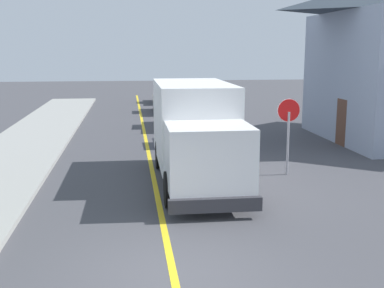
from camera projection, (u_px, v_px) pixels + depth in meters
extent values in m
plane|color=#424247|center=(173.00, 275.00, 9.51)|extent=(120.00, 120.00, 0.00)
cube|color=gold|center=(150.00, 160.00, 19.24)|extent=(0.16, 56.00, 0.01)
cube|color=white|center=(193.00, 121.00, 16.59)|extent=(2.42, 5.01, 2.60)
cube|color=white|center=(209.00, 156.00, 13.26)|extent=(2.29, 2.01, 1.70)
cube|color=#1E2D3D|center=(215.00, 149.00, 12.31)|extent=(2.04, 0.09, 0.75)
cube|color=#2D2D33|center=(215.00, 205.00, 12.41)|extent=(2.40, 0.21, 0.36)
cylinder|color=black|center=(244.00, 187.00, 13.77)|extent=(0.30, 1.00, 1.00)
cylinder|color=black|center=(170.00, 189.00, 13.51)|extent=(0.30, 1.00, 1.00)
cylinder|color=black|center=(216.00, 153.00, 18.20)|extent=(0.30, 1.00, 1.00)
cylinder|color=black|center=(160.00, 155.00, 17.94)|extent=(0.30, 1.00, 1.00)
cube|color=#2D4793|center=(197.00, 132.00, 22.04)|extent=(1.86, 4.42, 0.76)
cube|color=#1E2D3D|center=(197.00, 116.00, 22.06)|extent=(1.61, 1.82, 0.64)
cylinder|color=black|center=(221.00, 144.00, 20.85)|extent=(0.23, 0.64, 0.64)
cylinder|color=black|center=(184.00, 145.00, 20.63)|extent=(0.23, 0.64, 0.64)
cylinder|color=black|center=(209.00, 133.00, 23.58)|extent=(0.23, 0.64, 0.64)
cylinder|color=black|center=(176.00, 134.00, 23.36)|extent=(0.23, 0.64, 0.64)
cube|color=silver|center=(175.00, 116.00, 27.41)|extent=(1.98, 4.47, 0.76)
cube|color=#1E2D3D|center=(175.00, 103.00, 27.42)|extent=(1.66, 1.86, 0.64)
cylinder|color=black|center=(192.00, 125.00, 26.16)|extent=(0.25, 0.65, 0.64)
cylinder|color=black|center=(162.00, 125.00, 26.03)|extent=(0.25, 0.65, 0.64)
cylinder|color=black|center=(188.00, 118.00, 28.92)|extent=(0.25, 0.65, 0.64)
cylinder|color=black|center=(161.00, 118.00, 28.78)|extent=(0.25, 0.65, 0.64)
cube|color=#B7B7BC|center=(167.00, 103.00, 33.83)|extent=(1.81, 4.40, 0.76)
cube|color=#1E2D3D|center=(167.00, 93.00, 33.84)|extent=(1.59, 1.80, 0.64)
cylinder|color=black|center=(181.00, 110.00, 32.62)|extent=(0.22, 0.64, 0.64)
cylinder|color=black|center=(157.00, 110.00, 32.42)|extent=(0.22, 0.64, 0.64)
cylinder|color=black|center=(177.00, 105.00, 35.36)|extent=(0.22, 0.64, 0.64)
cylinder|color=black|center=(155.00, 106.00, 35.16)|extent=(0.22, 0.64, 0.64)
cube|color=#4C564C|center=(166.00, 95.00, 39.99)|extent=(1.86, 4.42, 0.76)
cube|color=#1E2D3D|center=(166.00, 86.00, 40.00)|extent=(1.61, 1.82, 0.64)
cylinder|color=black|center=(178.00, 100.00, 38.77)|extent=(0.23, 0.64, 0.64)
cylinder|color=black|center=(158.00, 101.00, 38.59)|extent=(0.23, 0.64, 0.64)
cylinder|color=black|center=(175.00, 97.00, 41.51)|extent=(0.23, 0.64, 0.64)
cylinder|color=black|center=(156.00, 97.00, 41.34)|extent=(0.23, 0.64, 0.64)
cylinder|color=gray|center=(288.00, 144.00, 16.87)|extent=(0.08, 0.08, 2.20)
cylinder|color=red|center=(289.00, 110.00, 16.68)|extent=(0.76, 0.03, 0.76)
cylinder|color=white|center=(289.00, 110.00, 16.70)|extent=(0.80, 0.02, 0.80)
cube|color=brown|center=(342.00, 122.00, 22.15)|extent=(0.10, 1.00, 2.10)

